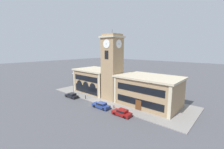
# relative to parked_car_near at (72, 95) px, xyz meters

# --- Properties ---
(ground_plane) EXTENTS (300.00, 300.00, 0.00)m
(ground_plane) POSITION_rel_parked_car_near_xyz_m (9.77, 1.30, -0.69)
(ground_plane) COLOR #4C4C51
(sidewalk_kerb) EXTENTS (42.90, 14.81, 0.15)m
(sidewalk_kerb) POSITION_rel_parked_car_near_xyz_m (9.77, 8.70, -0.62)
(sidewalk_kerb) COLOR gray
(sidewalk_kerb) RESTS_ON ground_plane
(clock_tower) EXTENTS (5.21, 5.21, 19.34)m
(clock_tower) POSITION_rel_parked_car_near_xyz_m (9.77, 6.94, 8.42)
(clock_tower) COLOR #9E7F5B
(clock_tower) RESTS_ON ground_plane
(town_hall_left_wing) EXTENTS (13.47, 10.12, 7.65)m
(town_hall_left_wing) POSITION_rel_parked_car_near_xyz_m (0.83, 9.37, 3.16)
(town_hall_left_wing) COLOR #9E7F5B
(town_hall_left_wing) RESTS_ON ground_plane
(town_hall_right_wing) EXTENTS (15.60, 10.12, 7.53)m
(town_hall_right_wing) POSITION_rel_parked_car_near_xyz_m (19.77, 9.37, 3.10)
(town_hall_right_wing) COLOR #9E7F5B
(town_hall_right_wing) RESTS_ON ground_plane
(parked_car_near) EXTENTS (4.45, 2.02, 1.33)m
(parked_car_near) POSITION_rel_parked_car_near_xyz_m (0.00, 0.00, 0.00)
(parked_car_near) COLOR black
(parked_car_near) RESTS_ON ground_plane
(parked_car_mid) EXTENTS (4.74, 1.95, 1.43)m
(parked_car_mid) POSITION_rel_parked_car_near_xyz_m (12.23, -0.00, 0.06)
(parked_car_mid) COLOR navy
(parked_car_mid) RESTS_ON ground_plane
(parked_car_far) EXTENTS (4.36, 2.02, 1.41)m
(parked_car_far) POSITION_rel_parked_car_near_xyz_m (18.54, -0.00, 0.04)
(parked_car_far) COLOR maroon
(parked_car_far) RESTS_ON ground_plane
(street_lamp) EXTENTS (0.36, 0.36, 6.83)m
(street_lamp) POSITION_rel_parked_car_near_xyz_m (-1.36, 1.62, 3.83)
(street_lamp) COLOR #4C4C51
(street_lamp) RESTS_ON sidewalk_kerb
(bollard) EXTENTS (0.18, 0.18, 1.06)m
(bollard) POSITION_rel_parked_car_near_xyz_m (4.28, 1.65, -0.02)
(bollard) COLOR black
(bollard) RESTS_ON sidewalk_kerb
(fire_hydrant) EXTENTS (0.22, 0.22, 0.87)m
(fire_hydrant) POSITION_rel_parked_car_near_xyz_m (14.82, 1.70, -0.12)
(fire_hydrant) COLOR red
(fire_hydrant) RESTS_ON sidewalk_kerb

